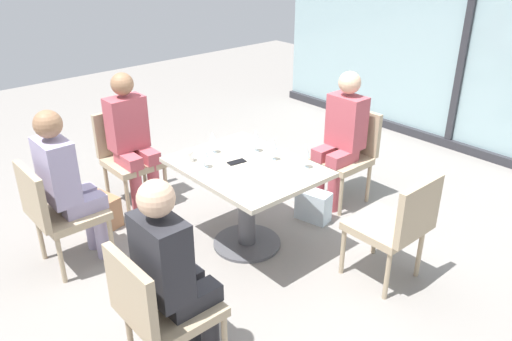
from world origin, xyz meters
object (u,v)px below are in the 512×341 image
object	(u,v)px
person_front_right	(173,268)
wine_glass_0	(213,138)
person_front_left	(67,181)
wine_glass_3	(306,152)
chair_far_right	(397,223)
wine_glass_2	(204,152)
wine_glass_1	(255,136)
wine_glass_4	(273,144)
chair_side_end	(128,152)
handbag_1	(313,206)
cell_phone_on_table	(237,162)
chair_front_right	(158,306)
handbag_2	(104,210)
person_near_window	(341,133)
chair_near_window	(347,151)
coffee_cup	(189,156)
dining_table_main	(247,188)
chair_front_left	(57,210)
person_side_end	(131,135)

from	to	relation	value
person_front_right	wine_glass_0	bearing A→B (deg)	134.58
person_front_left	wine_glass_3	bearing A→B (deg)	53.92
chair_far_right	wine_glass_2	bearing A→B (deg)	-148.45
wine_glass_1	wine_glass_4	distance (m)	0.22
chair_side_end	handbag_1	size ratio (longest dim) A/B	2.90
person_front_left	cell_phone_on_table	bearing A→B (deg)	60.44
chair_front_right	wine_glass_4	size ratio (longest dim) A/B	4.70
wine_glass_0	handbag_2	xyz separation A→B (m)	(-0.72, -0.69, -0.72)
chair_far_right	wine_glass_0	xyz separation A→B (m)	(-1.43, -0.54, 0.37)
chair_front_right	person_near_window	xyz separation A→B (m)	(-0.71, 2.38, 0.20)
chair_front_right	handbag_2	size ratio (longest dim) A/B	2.90
chair_near_window	cell_phone_on_table	world-z (taller)	chair_near_window
wine_glass_1	handbag_2	xyz separation A→B (m)	(-0.92, -0.97, -0.72)
wine_glass_1	wine_glass_0	bearing A→B (deg)	-126.28
wine_glass_2	handbag_2	world-z (taller)	wine_glass_2
chair_far_right	person_front_right	size ratio (longest dim) A/B	0.69
person_front_right	wine_glass_4	xyz separation A→B (m)	(-0.65, 1.35, 0.16)
wine_glass_4	coffee_cup	distance (m)	0.67
person_front_right	handbag_1	distance (m)	2.03
chair_front_right	handbag_2	world-z (taller)	chair_front_right
cell_phone_on_table	dining_table_main	bearing A→B (deg)	27.33
chair_side_end	person_front_left	distance (m)	1.04
wine_glass_0	handbag_1	world-z (taller)	wine_glass_0
cell_phone_on_table	person_front_left	bearing A→B (deg)	-110.65
chair_near_window	chair_side_end	world-z (taller)	same
person_near_window	wine_glass_1	distance (m)	0.93
chair_front_right	person_front_right	size ratio (longest dim) A/B	0.69
person_front_left	person_front_right	bearing A→B (deg)	0.00
chair_side_end	wine_glass_3	distance (m)	1.82
person_front_right	wine_glass_4	distance (m)	1.51
person_near_window	wine_glass_3	bearing A→B (deg)	-67.98
wine_glass_2	wine_glass_3	size ratio (longest dim) A/B	1.00
dining_table_main	handbag_1	distance (m)	0.81
wine_glass_2	handbag_1	world-z (taller)	wine_glass_2
wine_glass_1	handbag_1	bearing A→B (deg)	63.65
chair_far_right	wine_glass_4	world-z (taller)	wine_glass_4
chair_front_right	chair_front_left	xyz separation A→B (m)	(-1.42, 0.00, 0.00)
chair_side_end	person_side_end	bearing A→B (deg)	0.00
handbag_1	chair_front_left	bearing A→B (deg)	-125.06
chair_front_right	wine_glass_0	bearing A→B (deg)	131.84
chair_front_right	wine_glass_2	distance (m)	1.36
chair_front_left	person_front_left	world-z (taller)	person_front_left
chair_front_left	person_side_end	bearing A→B (deg)	118.95
handbag_1	dining_table_main	bearing A→B (deg)	-109.75
person_front_left	coffee_cup	distance (m)	0.92
dining_table_main	chair_front_left	bearing A→B (deg)	-119.76
person_front_right	person_front_left	world-z (taller)	same
handbag_1	coffee_cup	bearing A→B (deg)	-126.36
chair_side_end	wine_glass_2	distance (m)	1.21
chair_front_right	handbag_2	distance (m)	1.89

